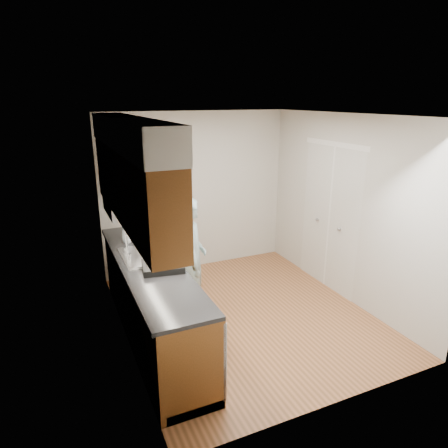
# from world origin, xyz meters

# --- Properties ---
(floor) EXTENTS (3.50, 3.50, 0.00)m
(floor) POSITION_xyz_m (0.00, 0.00, 0.00)
(floor) COLOR #9F623C
(floor) RESTS_ON ground
(ceiling) EXTENTS (3.50, 3.50, 0.00)m
(ceiling) POSITION_xyz_m (0.00, 0.00, 2.50)
(ceiling) COLOR white
(ceiling) RESTS_ON wall_left
(wall_left) EXTENTS (0.02, 3.50, 2.50)m
(wall_left) POSITION_xyz_m (-1.50, 0.00, 1.25)
(wall_left) COLOR #BBB8AF
(wall_left) RESTS_ON floor
(wall_right) EXTENTS (0.02, 3.50, 2.50)m
(wall_right) POSITION_xyz_m (1.50, 0.00, 1.25)
(wall_right) COLOR #BBB8AF
(wall_right) RESTS_ON floor
(wall_back) EXTENTS (3.00, 0.02, 2.50)m
(wall_back) POSITION_xyz_m (0.00, 1.75, 1.25)
(wall_back) COLOR #BBB8AF
(wall_back) RESTS_ON floor
(counter) EXTENTS (0.64, 2.80, 1.30)m
(counter) POSITION_xyz_m (-1.20, -0.00, 0.49)
(counter) COLOR brown
(counter) RESTS_ON floor
(upper_cabinets) EXTENTS (0.47, 2.80, 1.21)m
(upper_cabinets) POSITION_xyz_m (-1.33, 0.05, 1.95)
(upper_cabinets) COLOR brown
(upper_cabinets) RESTS_ON wall_left
(closet_door) EXTENTS (0.02, 1.22, 2.05)m
(closet_door) POSITION_xyz_m (1.49, 0.30, 1.02)
(closet_door) COLOR silver
(closet_door) RESTS_ON wall_right
(floor_mat) EXTENTS (0.57, 0.83, 0.01)m
(floor_mat) POSITION_xyz_m (-0.65, 0.18, 0.01)
(floor_mat) COLOR slate
(floor_mat) RESTS_ON floor
(person) EXTENTS (0.56, 0.72, 1.79)m
(person) POSITION_xyz_m (-0.65, 0.18, 0.91)
(person) COLOR #95B3B5
(person) RESTS_ON floor_mat
(soap_bottle_a) EXTENTS (0.15, 0.15, 0.30)m
(soap_bottle_a) POSITION_xyz_m (-1.31, 0.74, 1.09)
(soap_bottle_a) COLOR silver
(soap_bottle_a) RESTS_ON counter
(soap_bottle_b) EXTENTS (0.13, 0.13, 0.20)m
(soap_bottle_b) POSITION_xyz_m (-1.03, 0.85, 1.04)
(soap_bottle_b) COLOR silver
(soap_bottle_b) RESTS_ON counter
(soap_bottle_c) EXTENTS (0.18, 0.18, 0.17)m
(soap_bottle_c) POSITION_xyz_m (-1.16, 0.82, 1.03)
(soap_bottle_c) COLOR silver
(soap_bottle_c) RESTS_ON counter
(soda_can) EXTENTS (0.09, 0.09, 0.13)m
(soda_can) POSITION_xyz_m (-1.06, 0.55, 1.01)
(soda_can) COLOR red
(soda_can) RESTS_ON counter
(steel_can) EXTENTS (0.07, 0.07, 0.11)m
(steel_can) POSITION_xyz_m (-1.08, 0.64, 1.00)
(steel_can) COLOR #A5A5AA
(steel_can) RESTS_ON counter
(dish_rack) EXTENTS (0.48, 0.42, 0.07)m
(dish_rack) POSITION_xyz_m (-1.12, -0.25, 0.97)
(dish_rack) COLOR black
(dish_rack) RESTS_ON counter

